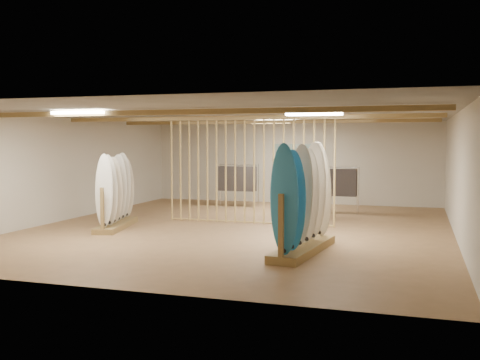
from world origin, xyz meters
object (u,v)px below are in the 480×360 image
(clothing_rack_a, at_px, (237,179))
(shopper_b, at_px, (307,180))
(shopper_a, at_px, (288,183))
(clothing_rack_b, at_px, (336,182))
(rack_right, at_px, (303,216))
(rack_left, at_px, (116,203))

(clothing_rack_a, height_order, shopper_b, shopper_b)
(clothing_rack_a, height_order, shopper_a, shopper_a)
(clothing_rack_b, distance_m, shopper_a, 1.43)
(rack_right, height_order, clothing_rack_a, rack_right)
(rack_right, height_order, shopper_b, rack_right)
(rack_left, height_order, shopper_b, shopper_b)
(rack_left, distance_m, clothing_rack_b, 6.59)
(rack_right, xyz_separation_m, shopper_b, (-0.97, 5.40, 0.31))
(rack_left, xyz_separation_m, shopper_b, (4.08, 3.73, 0.40))
(clothing_rack_b, distance_m, shopper_b, 1.06)
(rack_left, relative_size, shopper_a, 1.31)
(clothing_rack_a, bearing_deg, rack_right, -61.68)
(clothing_rack_b, xyz_separation_m, shopper_b, (-0.72, -0.77, 0.10))
(rack_left, distance_m, clothing_rack_a, 5.42)
(clothing_rack_b, height_order, shopper_b, shopper_b)
(rack_right, xyz_separation_m, clothing_rack_b, (-0.25, 6.17, 0.21))
(rack_left, xyz_separation_m, clothing_rack_b, (4.80, 4.50, 0.30))
(rack_left, distance_m, shopper_b, 5.54)
(rack_right, bearing_deg, shopper_a, 112.35)
(shopper_b, bearing_deg, clothing_rack_b, 50.34)
(rack_right, relative_size, clothing_rack_b, 1.85)
(shopper_a, bearing_deg, rack_right, 147.99)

